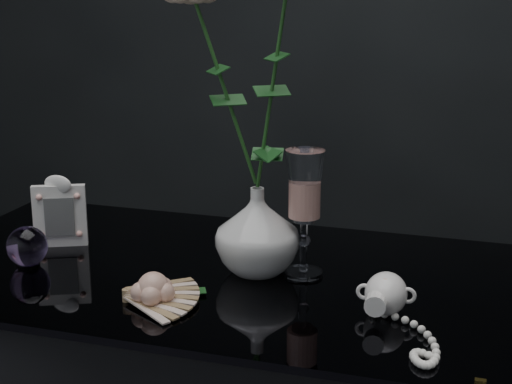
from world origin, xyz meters
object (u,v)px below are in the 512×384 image
(wine_glass, at_px, (304,214))
(paperweight, at_px, (27,246))
(vase, at_px, (257,231))
(pearl_jar, at_px, (386,292))
(picture_frame, at_px, (60,211))
(loose_rose, at_px, (153,288))

(wine_glass, bearing_deg, paperweight, -167.56)
(vase, relative_size, pearl_jar, 0.65)
(picture_frame, xyz_separation_m, pearl_jar, (0.61, -0.12, -0.03))
(vase, bearing_deg, loose_rose, -122.56)
(vase, height_order, pearl_jar, vase)
(vase, bearing_deg, paperweight, -167.06)
(wine_glass, distance_m, pearl_jar, 0.20)
(pearl_jar, bearing_deg, vase, 152.65)
(loose_rose, bearing_deg, paperweight, 166.27)
(vase, relative_size, wine_glass, 0.69)
(pearl_jar, bearing_deg, wine_glass, 139.81)
(wine_glass, xyz_separation_m, loose_rose, (-0.19, -0.19, -0.08))
(paperweight, bearing_deg, vase, 12.94)
(pearl_jar, bearing_deg, paperweight, 174.79)
(picture_frame, relative_size, paperweight, 1.92)
(wine_glass, height_order, paperweight, wine_glass)
(vase, bearing_deg, pearl_jar, -22.95)
(pearl_jar, bearing_deg, picture_frame, 164.78)
(vase, relative_size, picture_frame, 1.09)
(paperweight, distance_m, pearl_jar, 0.61)
(picture_frame, relative_size, pearl_jar, 0.59)
(picture_frame, bearing_deg, loose_rose, -60.08)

